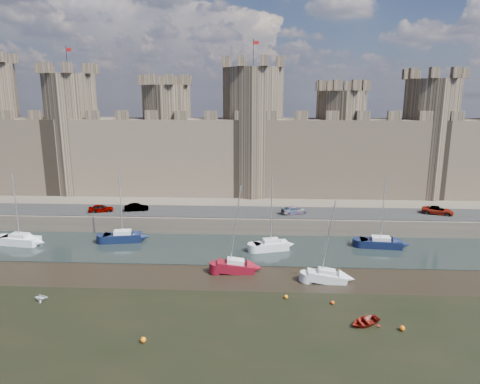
{
  "coord_description": "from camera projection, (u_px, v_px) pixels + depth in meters",
  "views": [
    {
      "loc": [
        3.62,
        -31.58,
        20.66
      ],
      "look_at": [
        0.93,
        22.0,
        8.53
      ],
      "focal_mm": 32.0,
      "sensor_mm": 36.0,
      "label": 1
    }
  ],
  "objects": [
    {
      "name": "dinghy_4",
      "position": [
        365.0,
        322.0,
        39.28
      ],
      "size": [
        3.54,
        3.18,
        0.6
      ],
      "primitive_type": "imported",
      "rotation": [
        1.57,
        0.0,
        5.18
      ],
      "color": "maroon",
      "rests_on": "ground"
    },
    {
      "name": "ground",
      "position": [
        216.0,
        350.0,
        35.49
      ],
      "size": [
        160.0,
        160.0,
        0.0
      ],
      "primitive_type": "plane",
      "color": "black",
      "rests_on": "ground"
    },
    {
      "name": "sailboat_5",
      "position": [
        327.0,
        276.0,
        48.38
      ],
      "size": [
        4.44,
        1.79,
        9.53
      ],
      "rotation": [
        0.0,
        0.0,
        -0.02
      ],
      "color": "silver",
      "rests_on": "ground"
    },
    {
      "name": "car_2",
      "position": [
        294.0,
        210.0,
        66.82
      ],
      "size": [
        4.54,
        3.04,
        1.22
      ],
      "primitive_type": "imported",
      "rotation": [
        0.0,
        0.0,
        1.92
      ],
      "color": "gray",
      "rests_on": "quay"
    },
    {
      "name": "sailboat_3",
      "position": [
        381.0,
        242.0,
        59.28
      ],
      "size": [
        5.69,
        2.68,
        9.65
      ],
      "rotation": [
        0.0,
        0.0,
        -0.1
      ],
      "color": "#0E1632",
      "rests_on": "ground"
    },
    {
      "name": "car_1",
      "position": [
        136.0,
        207.0,
        68.59
      ],
      "size": [
        3.97,
        2.12,
        1.24
      ],
      "primitive_type": "imported",
      "rotation": [
        0.0,
        0.0,
        1.79
      ],
      "color": "gray",
      "rests_on": "quay"
    },
    {
      "name": "road",
      "position": [
        238.0,
        212.0,
        68.05
      ],
      "size": [
        160.0,
        7.0,
        0.1
      ],
      "primitive_type": "cube",
      "color": "black",
      "rests_on": "quay"
    },
    {
      "name": "sailboat_2",
      "position": [
        271.0,
        245.0,
        58.12
      ],
      "size": [
        5.04,
        3.13,
        10.16
      ],
      "rotation": [
        0.0,
        0.0,
        0.3
      ],
      "color": "silver",
      "rests_on": "ground"
    },
    {
      "name": "sailboat_0",
      "position": [
        20.0,
        240.0,
        60.32
      ],
      "size": [
        5.68,
        2.87,
        10.15
      ],
      "rotation": [
        0.0,
        0.0,
        -0.15
      ],
      "color": "white",
      "rests_on": "ground"
    },
    {
      "name": "quay",
      "position": [
        244.0,
        186.0,
        93.67
      ],
      "size": [
        160.0,
        60.0,
        2.5
      ],
      "primitive_type": "cube",
      "color": "#4C443A",
      "rests_on": "ground"
    },
    {
      "name": "car_3",
      "position": [
        438.0,
        210.0,
        66.65
      ],
      "size": [
        5.09,
        3.55,
        1.29
      ],
      "primitive_type": "imported",
      "rotation": [
        0.0,
        0.0,
        1.24
      ],
      "color": "gray",
      "rests_on": "quay"
    },
    {
      "name": "buoy_5",
      "position": [
        402.0,
        328.0,
        38.39
      ],
      "size": [
        0.49,
        0.49,
        0.49
      ],
      "primitive_type": "sphere",
      "color": "orange",
      "rests_on": "ground"
    },
    {
      "name": "sailboat_1",
      "position": [
        123.0,
        237.0,
        61.5
      ],
      "size": [
        5.61,
        3.0,
        10.67
      ],
      "rotation": [
        0.0,
        0.0,
        0.18
      ],
      "color": "black",
      "rests_on": "ground"
    },
    {
      "name": "buoy_1",
      "position": [
        286.0,
        297.0,
        44.45
      ],
      "size": [
        0.42,
        0.42,
        0.42
      ],
      "primitive_type": "sphere",
      "color": "orange",
      "rests_on": "ground"
    },
    {
      "name": "buoy_3",
      "position": [
        332.0,
        302.0,
        43.26
      ],
      "size": [
        0.38,
        0.38,
        0.38
      ],
      "primitive_type": "sphere",
      "color": "#FF4F0B",
      "rests_on": "ground"
    },
    {
      "name": "dinghy_3",
      "position": [
        41.0,
        298.0,
        43.92
      ],
      "size": [
        1.51,
        1.35,
        0.73
      ],
      "primitive_type": "imported",
      "rotation": [
        1.57,
        0.0,
        1.69
      ],
      "color": "silver",
      "rests_on": "ground"
    },
    {
      "name": "buoy_0",
      "position": [
        143.0,
        340.0,
        36.54
      ],
      "size": [
        0.5,
        0.5,
        0.5
      ],
      "primitive_type": "sphere",
      "color": "orange",
      "rests_on": "ground"
    },
    {
      "name": "sailboat_4",
      "position": [
        236.0,
        266.0,
        50.94
      ],
      "size": [
        4.69,
        2.12,
        10.69
      ],
      "rotation": [
        0.0,
        0.0,
        0.08
      ],
      "color": "maroon",
      "rests_on": "ground"
    },
    {
      "name": "car_0",
      "position": [
        101.0,
        208.0,
        67.94
      ],
      "size": [
        4.05,
        2.4,
        1.29
      ],
      "primitive_type": "imported",
      "rotation": [
        0.0,
        0.0,
        1.82
      ],
      "color": "gray",
      "rests_on": "quay"
    },
    {
      "name": "castle",
      "position": [
        239.0,
        145.0,
        79.71
      ],
      "size": [
        108.5,
        11.0,
        29.0
      ],
      "color": "#42382B",
      "rests_on": "quay"
    },
    {
      "name": "water_channel",
      "position": [
        234.0,
        249.0,
        58.86
      ],
      "size": [
        160.0,
        12.0,
        0.08
      ],
      "primitive_type": "cube",
      "color": "black",
      "rests_on": "ground"
    }
  ]
}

